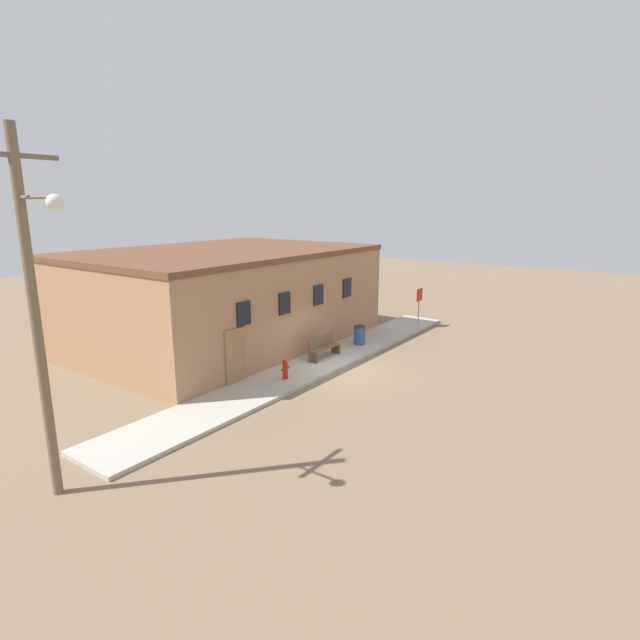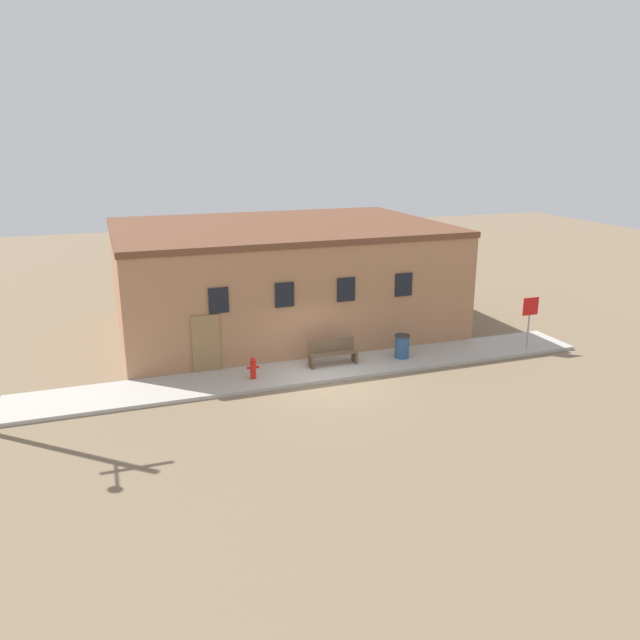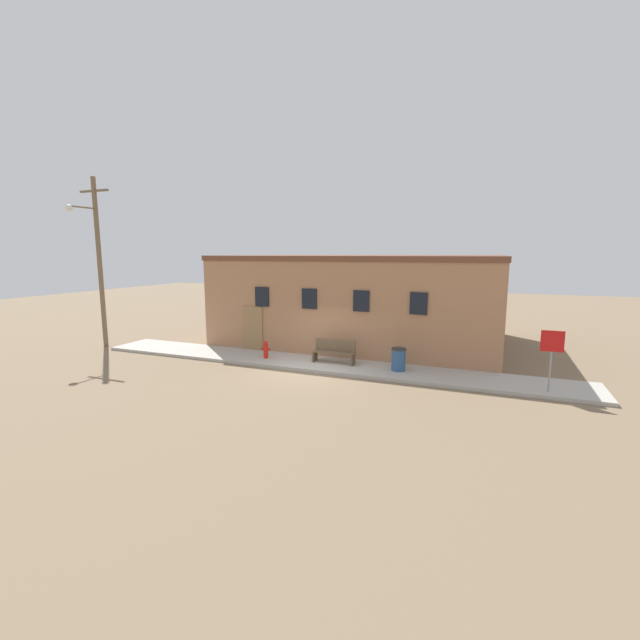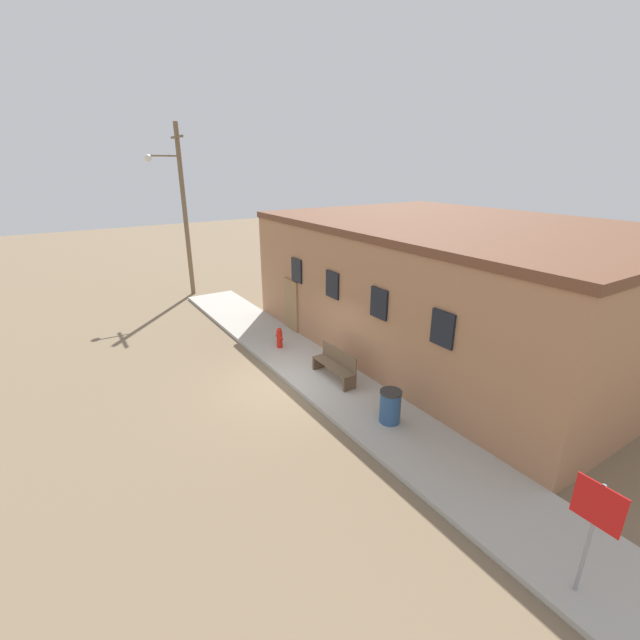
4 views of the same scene
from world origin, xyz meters
TOP-DOWN VIEW (x-y plane):
  - ground_plane at (0.00, 0.00)m, footprint 80.00×80.00m
  - sidewalk at (0.00, 1.14)m, footprint 20.91×2.29m
  - brick_building at (0.33, 7.10)m, footprint 13.80×9.75m
  - fire_hydrant at (-2.40, 0.99)m, footprint 0.44×0.21m
  - stop_sign at (8.57, 0.51)m, footprint 0.70×0.06m
  - bench at (0.66, 1.35)m, footprint 1.78×0.44m
  - trash_bin at (3.40, 1.18)m, footprint 0.57×0.57m

SIDE VIEW (x-z plane):
  - ground_plane at x=0.00m, z-range 0.00..0.00m
  - sidewalk at x=0.00m, z-range 0.00..0.13m
  - fire_hydrant at x=-2.40m, z-range 0.13..0.90m
  - trash_bin at x=3.40m, z-range 0.14..1.03m
  - bench at x=0.66m, z-range 0.13..1.09m
  - stop_sign at x=8.57m, z-range 0.55..2.61m
  - brick_building at x=0.33m, z-range 0.00..4.57m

